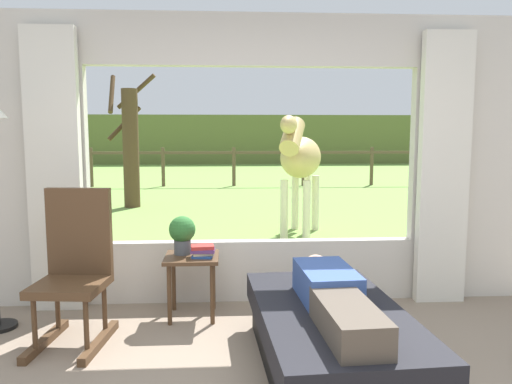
# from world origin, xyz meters

# --- Properties ---
(back_wall_with_window) EXTENTS (5.20, 0.12, 2.55)m
(back_wall_with_window) POSITION_xyz_m (0.00, 2.26, 1.25)
(back_wall_with_window) COLOR beige
(back_wall_with_window) RESTS_ON ground_plane
(curtain_panel_left) EXTENTS (0.44, 0.10, 2.40)m
(curtain_panel_left) POSITION_xyz_m (-1.69, 2.12, 1.20)
(curtain_panel_left) COLOR silver
(curtain_panel_left) RESTS_ON ground_plane
(curtain_panel_right) EXTENTS (0.44, 0.10, 2.40)m
(curtain_panel_right) POSITION_xyz_m (1.69, 2.12, 1.20)
(curtain_panel_right) COLOR silver
(curtain_panel_right) RESTS_ON ground_plane
(outdoor_pasture_lawn) EXTENTS (36.00, 21.68, 0.02)m
(outdoor_pasture_lawn) POSITION_xyz_m (0.00, 13.16, 0.01)
(outdoor_pasture_lawn) COLOR #759E47
(outdoor_pasture_lawn) RESTS_ON ground_plane
(distant_hill_ridge) EXTENTS (36.00, 2.00, 2.40)m
(distant_hill_ridge) POSITION_xyz_m (0.00, 23.00, 1.20)
(distant_hill_ridge) COLOR #5F6B36
(distant_hill_ridge) RESTS_ON ground_plane
(recliner_sofa) EXTENTS (0.99, 1.75, 0.42)m
(recliner_sofa) POSITION_xyz_m (0.42, 0.83, 0.22)
(recliner_sofa) COLOR black
(recliner_sofa) RESTS_ON ground_plane
(reclining_person) EXTENTS (0.37, 1.44, 0.22)m
(reclining_person) POSITION_xyz_m (0.42, 0.78, 0.52)
(reclining_person) COLOR #334C8C
(reclining_person) RESTS_ON recliner_sofa
(rocking_chair) EXTENTS (0.53, 0.72, 1.12)m
(rocking_chair) POSITION_xyz_m (-1.35, 1.43, 0.55)
(rocking_chair) COLOR #4C331E
(rocking_chair) RESTS_ON ground_plane
(side_table) EXTENTS (0.44, 0.44, 0.52)m
(side_table) POSITION_xyz_m (-0.53, 1.85, 0.43)
(side_table) COLOR #4C331E
(side_table) RESTS_ON ground_plane
(potted_plant) EXTENTS (0.22, 0.22, 0.32)m
(potted_plant) POSITION_xyz_m (-0.61, 1.91, 0.70)
(potted_plant) COLOR #4C5156
(potted_plant) RESTS_ON side_table
(book_stack) EXTENTS (0.20, 0.16, 0.10)m
(book_stack) POSITION_xyz_m (-0.43, 1.79, 0.57)
(book_stack) COLOR #23478C
(book_stack) RESTS_ON side_table
(horse) EXTENTS (0.93, 1.81, 1.73)m
(horse) POSITION_xyz_m (0.84, 4.99, 1.16)
(horse) COLOR tan
(horse) RESTS_ON outdoor_pasture_lawn
(pasture_tree) EXTENTS (1.01, 0.88, 2.72)m
(pasture_tree) POSITION_xyz_m (-2.16, 8.06, 1.29)
(pasture_tree) COLOR #4C3823
(pasture_tree) RESTS_ON outdoor_pasture_lawn
(pasture_fence_line) EXTENTS (16.10, 0.10, 1.10)m
(pasture_fence_line) POSITION_xyz_m (0.00, 12.02, 0.74)
(pasture_fence_line) COLOR brown
(pasture_fence_line) RESTS_ON outdoor_pasture_lawn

